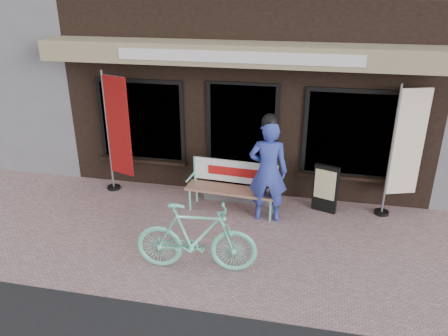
% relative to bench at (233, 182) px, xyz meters
% --- Properties ---
extents(ground, '(70.00, 70.00, 0.00)m').
position_rel_bench_xyz_m(ground, '(0.03, -1.28, -0.53)').
color(ground, '#B4898B').
rests_on(ground, ground).
extents(storefront, '(7.00, 6.77, 6.00)m').
position_rel_bench_xyz_m(storefront, '(0.03, 3.68, 2.46)').
color(storefront, black).
rests_on(storefront, ground).
extents(bench, '(1.69, 0.55, 0.90)m').
position_rel_bench_xyz_m(bench, '(0.00, 0.00, 0.00)').
color(bench, '#72DEBD').
rests_on(bench, ground).
extents(person, '(0.68, 0.46, 1.91)m').
position_rel_bench_xyz_m(person, '(0.64, -0.24, 0.41)').
color(person, '#3140A9').
rests_on(person, ground).
extents(bicycle, '(1.79, 0.67, 1.05)m').
position_rel_bench_xyz_m(bicycle, '(-0.17, -1.92, -0.00)').
color(bicycle, '#72DEBD').
rests_on(bicycle, ground).
extents(nobori_red, '(0.70, 0.37, 2.39)m').
position_rel_bench_xyz_m(nobori_red, '(-2.29, 0.25, 0.70)').
color(nobori_red, gray).
rests_on(nobori_red, ground).
extents(nobori_cream, '(0.70, 0.35, 2.36)m').
position_rel_bench_xyz_m(nobori_cream, '(2.89, 0.43, 0.69)').
color(nobori_cream, gray).
rests_on(nobori_cream, ground).
extents(menu_stand, '(0.45, 0.23, 0.89)m').
position_rel_bench_xyz_m(menu_stand, '(1.63, 0.25, -0.07)').
color(menu_stand, black).
rests_on(menu_stand, ground).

